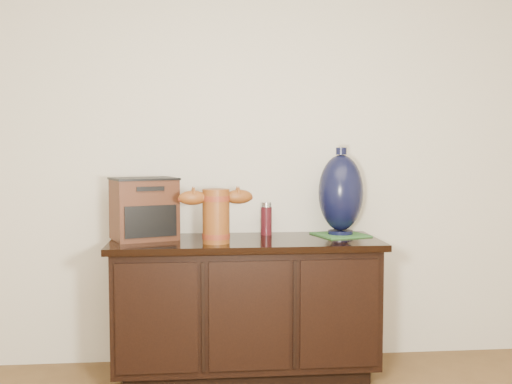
{
  "coord_description": "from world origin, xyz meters",
  "views": [
    {
      "loc": [
        -0.25,
        -1.0,
        1.24
      ],
      "look_at": [
        0.05,
        2.18,
        1.02
      ],
      "focal_mm": 42.0,
      "sensor_mm": 36.0,
      "label": 1
    }
  ],
  "objects": [
    {
      "name": "room",
      "position": [
        0.0,
        0.0,
        1.3
      ],
      "size": [
        5.0,
        5.0,
        5.0
      ],
      "color": "brown",
      "rests_on": "ground"
    },
    {
      "name": "lamp_base",
      "position": [
        0.55,
        2.33,
        1.0
      ],
      "size": [
        0.32,
        0.32,
        0.49
      ],
      "rotation": [
        0.0,
        0.0,
        0.28
      ],
      "color": "black",
      "rests_on": "green_mat"
    },
    {
      "name": "sideboard",
      "position": [
        0.0,
        2.23,
        0.39
      ],
      "size": [
        1.46,
        0.56,
        0.75
      ],
      "color": "black",
      "rests_on": "ground"
    },
    {
      "name": "spray_can",
      "position": [
        0.13,
        2.39,
        0.85
      ],
      "size": [
        0.06,
        0.06,
        0.19
      ],
      "color": "maroon",
      "rests_on": "sideboard"
    },
    {
      "name": "tv_radio",
      "position": [
        -0.55,
        2.29,
        0.92
      ],
      "size": [
        0.41,
        0.37,
        0.34
      ],
      "rotation": [
        0.0,
        0.0,
        0.36
      ],
      "color": "#421F10",
      "rests_on": "sideboard"
    },
    {
      "name": "green_mat",
      "position": [
        0.55,
        2.33,
        0.76
      ],
      "size": [
        0.33,
        0.33,
        0.01
      ],
      "primitive_type": "cube",
      "rotation": [
        0.0,
        0.0,
        0.28
      ],
      "color": "#2F642D",
      "rests_on": "sideboard"
    },
    {
      "name": "terracotta_vessel",
      "position": [
        -0.16,
        2.11,
        0.92
      ],
      "size": [
        0.4,
        0.17,
        0.28
      ],
      "rotation": [
        0.0,
        0.0,
        0.19
      ],
      "color": "brown",
      "rests_on": "sideboard"
    }
  ]
}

